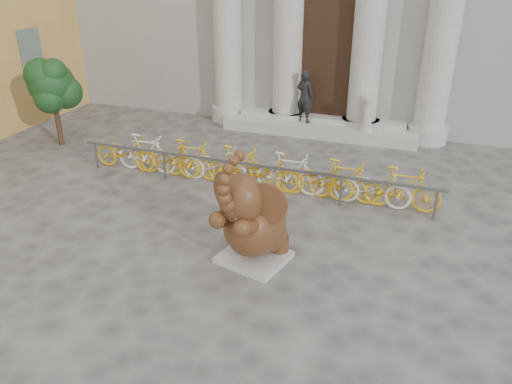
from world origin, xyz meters
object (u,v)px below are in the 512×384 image
(bike_rack, at_px, (251,168))
(tree, at_px, (52,85))
(elephant_statue, at_px, (253,221))
(pedestrian, at_px, (305,96))

(bike_rack, bearing_deg, tree, 171.65)
(elephant_statue, height_order, pedestrian, elephant_statue)
(bike_rack, relative_size, pedestrian, 5.51)
(bike_rack, distance_m, pedestrian, 4.41)
(bike_rack, height_order, pedestrian, pedestrian)
(bike_rack, xyz_separation_m, pedestrian, (0.17, 4.36, 0.66))
(bike_rack, relative_size, tree, 3.48)
(elephant_statue, relative_size, pedestrian, 1.42)
(elephant_statue, relative_size, tree, 0.90)
(tree, bearing_deg, bike_rack, -8.35)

